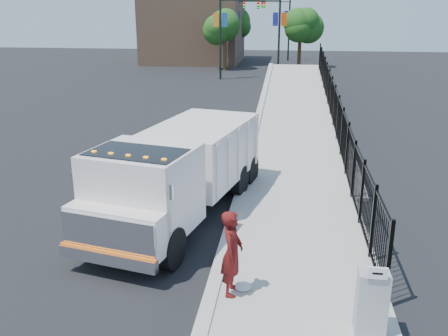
# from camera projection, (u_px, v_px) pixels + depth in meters

# --- Properties ---
(ground) EXTENTS (120.00, 120.00, 0.00)m
(ground) POSITION_uv_depth(u_px,v_px,m) (224.00, 252.00, 12.52)
(ground) COLOR black
(ground) RESTS_ON ground
(sidewalk) EXTENTS (3.55, 12.00, 0.12)m
(sidewalk) POSITION_uv_depth(u_px,v_px,m) (303.00, 300.00, 10.38)
(sidewalk) COLOR #9E998E
(sidewalk) RESTS_ON ground
(curb) EXTENTS (0.30, 12.00, 0.16)m
(curb) POSITION_uv_depth(u_px,v_px,m) (212.00, 292.00, 10.61)
(curb) COLOR #ADAAA3
(curb) RESTS_ON ground
(ramp) EXTENTS (3.95, 24.06, 3.19)m
(ramp) POSITION_uv_depth(u_px,v_px,m) (300.00, 118.00, 27.34)
(ramp) COLOR #9E998E
(ramp) RESTS_ON ground
(iron_fence) EXTENTS (0.10, 28.00, 1.80)m
(iron_fence) POSITION_uv_depth(u_px,v_px,m) (333.00, 119.00, 23.12)
(iron_fence) COLOR black
(iron_fence) RESTS_ON ground
(truck) EXTENTS (4.11, 8.09, 2.65)m
(truck) POSITION_uv_depth(u_px,v_px,m) (178.00, 170.00, 14.05)
(truck) COLOR black
(truck) RESTS_ON ground
(worker) EXTENTS (0.50, 0.71, 1.86)m
(worker) POSITION_uv_depth(u_px,v_px,m) (232.00, 253.00, 10.25)
(worker) COLOR #56100F
(worker) RESTS_ON sidewalk
(utility_cabinet) EXTENTS (0.55, 0.40, 1.25)m
(utility_cabinet) POSITION_uv_depth(u_px,v_px,m) (372.00, 303.00, 9.07)
(utility_cabinet) COLOR gray
(utility_cabinet) RESTS_ON sidewalk
(arrow_sign) EXTENTS (0.35, 0.04, 0.22)m
(arrow_sign) POSITION_uv_depth(u_px,v_px,m) (377.00, 273.00, 8.64)
(arrow_sign) COLOR white
(arrow_sign) RESTS_ON utility_cabinet
(debris) EXTENTS (0.38, 0.38, 0.09)m
(debris) POSITION_uv_depth(u_px,v_px,m) (243.00, 286.00, 10.68)
(debris) COLOR silver
(debris) RESTS_ON sidewalk
(light_pole_0) EXTENTS (3.77, 0.22, 8.00)m
(light_pole_0) POSITION_uv_depth(u_px,v_px,m) (224.00, 25.00, 40.50)
(light_pole_0) COLOR black
(light_pole_0) RESTS_ON ground
(light_pole_1) EXTENTS (3.78, 0.22, 8.00)m
(light_pole_1) POSITION_uv_depth(u_px,v_px,m) (276.00, 25.00, 42.36)
(light_pole_1) COLOR black
(light_pole_1) RESTS_ON ground
(light_pole_2) EXTENTS (3.77, 0.22, 8.00)m
(light_pole_2) POSITION_uv_depth(u_px,v_px,m) (237.00, 21.00, 51.18)
(light_pole_2) COLOR black
(light_pole_2) RESTS_ON ground
(light_pole_3) EXTENTS (3.77, 0.22, 8.00)m
(light_pole_3) POSITION_uv_depth(u_px,v_px,m) (287.00, 20.00, 54.80)
(light_pole_3) COLOR black
(light_pole_3) RESTS_ON ground
(tree_0) EXTENTS (3.00, 3.00, 5.50)m
(tree_0) POSITION_uv_depth(u_px,v_px,m) (225.00, 27.00, 46.43)
(tree_0) COLOR #382314
(tree_0) RESTS_ON ground
(tree_1) EXTENTS (2.77, 2.77, 5.38)m
(tree_1) POSITION_uv_depth(u_px,v_px,m) (300.00, 27.00, 48.35)
(tree_1) COLOR #382314
(tree_1) RESTS_ON ground
(tree_2) EXTENTS (2.99, 2.99, 5.49)m
(tree_2) POSITION_uv_depth(u_px,v_px,m) (237.00, 23.00, 56.73)
(tree_2) COLOR #382314
(tree_2) RESTS_ON ground
(building) EXTENTS (10.00, 10.00, 8.00)m
(building) POSITION_uv_depth(u_px,v_px,m) (194.00, 24.00, 53.87)
(building) COLOR #8C664C
(building) RESTS_ON ground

